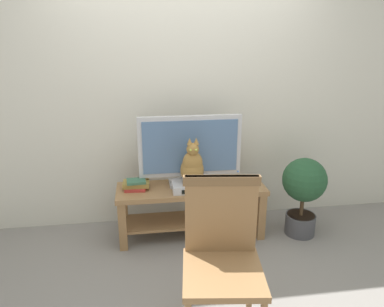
% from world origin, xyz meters
% --- Properties ---
extents(ground_plane, '(12.00, 12.00, 0.00)m').
position_xyz_m(ground_plane, '(0.00, 0.00, 0.00)').
color(ground_plane, gray).
extents(back_wall, '(7.00, 0.12, 2.80)m').
position_xyz_m(back_wall, '(0.00, 0.93, 1.40)').
color(back_wall, beige).
rests_on(back_wall, ground).
extents(tv_stand, '(1.36, 0.43, 0.49)m').
position_xyz_m(tv_stand, '(0.03, 0.49, 0.35)').
color(tv_stand, olive).
rests_on(tv_stand, ground).
extents(tv, '(0.94, 0.20, 0.65)m').
position_xyz_m(tv, '(0.03, 0.56, 0.84)').
color(tv, '#B7B7BC').
rests_on(tv, tv_stand).
extents(media_box, '(0.36, 0.25, 0.07)m').
position_xyz_m(media_box, '(0.03, 0.43, 0.53)').
color(media_box, '#BCBCC1').
rests_on(media_box, tv_stand).
extents(cat, '(0.21, 0.28, 0.42)m').
position_xyz_m(cat, '(0.03, 0.42, 0.72)').
color(cat, olive).
rests_on(cat, media_box).
extents(wooden_chair, '(0.54, 0.54, 0.99)m').
position_xyz_m(wooden_chair, '(0.05, -0.64, 0.56)').
color(wooden_chair, olive).
rests_on(wooden_chair, ground).
extents(book_stack, '(0.24, 0.19, 0.09)m').
position_xyz_m(book_stack, '(-0.47, 0.52, 0.54)').
color(book_stack, '#B2332D').
rests_on(book_stack, tv_stand).
extents(potted_plant, '(0.41, 0.41, 0.76)m').
position_xyz_m(potted_plant, '(1.06, 0.36, 0.46)').
color(potted_plant, '#47474C').
rests_on(potted_plant, ground).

